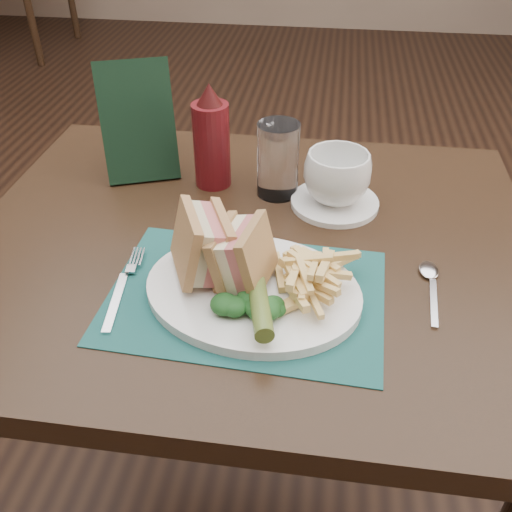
{
  "coord_description": "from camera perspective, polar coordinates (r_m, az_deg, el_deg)",
  "views": [
    {
      "loc": [
        0.11,
        -1.23,
        1.27
      ],
      "look_at": [
        0.03,
        -0.61,
        0.8
      ],
      "focal_mm": 40.0,
      "sensor_mm": 36.0,
      "label": 1
    }
  ],
  "objects": [
    {
      "name": "saucer",
      "position": [
        0.99,
        7.86,
        5.32
      ],
      "size": [
        0.19,
        0.19,
        0.01
      ],
      "primitive_type": "cylinder",
      "rotation": [
        0.0,
        0.0,
        -0.32
      ],
      "color": "white",
      "rests_on": "table_main"
    },
    {
      "name": "ketchup_bottle",
      "position": [
        1.01,
        -4.5,
        11.88
      ],
      "size": [
        0.07,
        0.07,
        0.19
      ],
      "primitive_type": null,
      "rotation": [
        0.0,
        0.0,
        -0.07
      ],
      "color": "#530E12",
      "rests_on": "table_main"
    },
    {
      "name": "table_main",
      "position": [
        1.16,
        -0.56,
        -13.59
      ],
      "size": [
        0.9,
        0.75,
        0.75
      ],
      "primitive_type": null,
      "color": "black",
      "rests_on": "ground"
    },
    {
      "name": "wall_back",
      "position": [
        4.9,
        6.92,
        21.71
      ],
      "size": [
        6.0,
        0.0,
        6.0
      ],
      "primitive_type": "plane",
      "rotation": [
        1.57,
        0.0,
        0.0
      ],
      "color": "gray",
      "rests_on": "ground"
    },
    {
      "name": "drinking_glass",
      "position": [
        0.99,
        2.21,
        9.59
      ],
      "size": [
        0.09,
        0.09,
        0.13
      ],
      "primitive_type": "cylinder",
      "rotation": [
        0.0,
        0.0,
        0.32
      ],
      "color": "white",
      "rests_on": "table_main"
    },
    {
      "name": "coffee_cup",
      "position": [
        0.97,
        8.1,
        7.79
      ],
      "size": [
        0.15,
        0.15,
        0.09
      ],
      "primitive_type": "imported",
      "rotation": [
        0.0,
        0.0,
        0.51
      ],
      "color": "white",
      "rests_on": "saucer"
    },
    {
      "name": "placemat",
      "position": [
        0.79,
        -1.0,
        -3.96
      ],
      "size": [
        0.39,
        0.29,
        0.0
      ],
      "primitive_type": "cube",
      "rotation": [
        0.0,
        0.0,
        -0.04
      ],
      "color": "#184D4A",
      "rests_on": "table_main"
    },
    {
      "name": "fork",
      "position": [
        0.82,
        -13.22,
        -2.88
      ],
      "size": [
        0.06,
        0.17,
        0.01
      ],
      "primitive_type": null,
      "rotation": [
        0.0,
        0.0,
        0.13
      ],
      "color": "silver",
      "rests_on": "placemat"
    },
    {
      "name": "floor",
      "position": [
        1.77,
        1.93,
        -8.9
      ],
      "size": [
        7.0,
        7.0,
        0.0
      ],
      "primitive_type": "plane",
      "color": "black",
      "rests_on": "ground"
    },
    {
      "name": "sandwich_half_b",
      "position": [
        0.76,
        -2.82,
        0.43
      ],
      "size": [
        0.09,
        0.1,
        0.09
      ],
      "primitive_type": null,
      "rotation": [
        0.0,
        -0.24,
        -0.19
      ],
      "color": "tan",
      "rests_on": "plate"
    },
    {
      "name": "fries_pile",
      "position": [
        0.77,
        5.1,
        -1.73
      ],
      "size": [
        0.18,
        0.2,
        0.05
      ],
      "primitive_type": null,
      "color": "#F0CB78",
      "rests_on": "plate"
    },
    {
      "name": "spoon",
      "position": [
        0.83,
        17.2,
        -3.18
      ],
      "size": [
        0.05,
        0.15,
        0.01
      ],
      "primitive_type": null,
      "rotation": [
        0.0,
        0.0,
        -0.08
      ],
      "color": "silver",
      "rests_on": "table_main"
    },
    {
      "name": "sandwich_half_a",
      "position": [
        0.77,
        -6.98,
        1.01
      ],
      "size": [
        0.11,
        0.12,
        0.1
      ],
      "primitive_type": null,
      "rotation": [
        0.0,
        0.24,
        0.42
      ],
      "color": "tan",
      "rests_on": "plate"
    },
    {
      "name": "check_presenter",
      "position": [
        1.06,
        -11.73,
        12.99
      ],
      "size": [
        0.15,
        0.12,
        0.21
      ],
      "primitive_type": "cube",
      "rotation": [
        -0.31,
        0.0,
        0.36
      ],
      "color": "black",
      "rests_on": "table_main"
    },
    {
      "name": "pickle_spear",
      "position": [
        0.72,
        0.37,
        -4.79
      ],
      "size": [
        0.05,
        0.12,
        0.03
      ],
      "primitive_type": "cylinder",
      "rotation": [
        1.54,
        0.0,
        0.23
      ],
      "color": "#4F6626",
      "rests_on": "plate"
    },
    {
      "name": "plate",
      "position": [
        0.79,
        -0.31,
        -3.49
      ],
      "size": [
        0.34,
        0.29,
        0.01
      ],
      "primitive_type": null,
      "rotation": [
        0.0,
        0.0,
        -0.17
      ],
      "color": "white",
      "rests_on": "placemat"
    },
    {
      "name": "kale_garnish",
      "position": [
        0.73,
        -0.53,
        -4.89
      ],
      "size": [
        0.11,
        0.08,
        0.03
      ],
      "primitive_type": null,
      "color": "#163E1A",
      "rests_on": "plate"
    }
  ]
}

